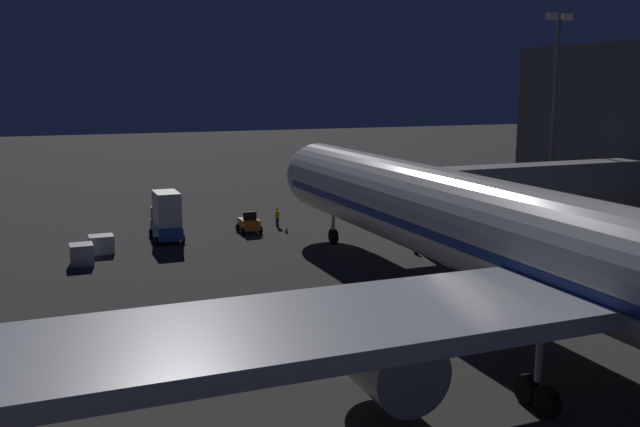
# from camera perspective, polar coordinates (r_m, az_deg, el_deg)

# --- Properties ---
(ground_plane) EXTENTS (320.00, 320.00, 0.00)m
(ground_plane) POSITION_cam_1_polar(r_m,az_deg,el_deg) (43.71, 10.23, -7.16)
(ground_plane) COLOR #383533
(airliner_at_gate) EXTENTS (51.85, 69.60, 18.99)m
(airliner_at_gate) POSITION_cam_1_polar(r_m,az_deg,el_deg) (33.97, 20.30, -3.63)
(airliner_at_gate) COLOR silver
(airliner_at_gate) RESTS_ON ground_plane
(jet_bridge) EXTENTS (23.18, 3.40, 6.84)m
(jet_bridge) POSITION_cam_1_polar(r_m,az_deg,el_deg) (58.95, 14.56, 2.50)
(jet_bridge) COLOR #9E9E99
(jet_bridge) RESTS_ON ground_plane
(apron_floodlight_mast) EXTENTS (2.90, 0.50, 19.79)m
(apron_floodlight_mast) POSITION_cam_1_polar(r_m,az_deg,el_deg) (74.58, 18.33, 8.56)
(apron_floodlight_mast) COLOR #59595E
(apron_floodlight_mast) RESTS_ON ground_plane
(cargo_truck_aft) EXTENTS (2.36, 4.75, 4.23)m
(cargo_truck_aft) POSITION_cam_1_polar(r_m,az_deg,el_deg) (61.00, -12.27, -0.23)
(cargo_truck_aft) COLOR #234C9E
(cargo_truck_aft) RESTS_ON ground_plane
(baggage_tug_lead) EXTENTS (1.86, 2.26, 1.95)m
(baggage_tug_lead) POSITION_cam_1_polar(r_m,az_deg,el_deg) (63.25, -5.73, -0.86)
(baggage_tug_lead) COLOR orange
(baggage_tug_lead) RESTS_ON ground_plane
(baggage_container_near_belt) EXTENTS (1.86, 1.59, 1.42)m
(baggage_container_near_belt) POSITION_cam_1_polar(r_m,az_deg,el_deg) (58.01, -17.18, -2.38)
(baggage_container_near_belt) COLOR #B7BABF
(baggage_container_near_belt) RESTS_ON ground_plane
(baggage_container_spare) EXTENTS (1.63, 1.69, 1.55)m
(baggage_container_spare) POSITION_cam_1_polar(r_m,az_deg,el_deg) (54.70, -18.62, -3.14)
(baggage_container_spare) COLOR #B7BABF
(baggage_container_spare) RESTS_ON ground_plane
(ground_crew_under_port_wing) EXTENTS (0.40, 0.40, 1.74)m
(ground_crew_under_port_wing) POSITION_cam_1_polar(r_m,az_deg,el_deg) (65.76, -3.46, -0.24)
(ground_crew_under_port_wing) COLOR black
(ground_crew_under_port_wing) RESTS_ON ground_plane
(traffic_cone_nose_port) EXTENTS (0.36, 0.36, 0.55)m
(traffic_cone_nose_port) POSITION_cam_1_polar(r_m,az_deg,el_deg) (64.64, 0.98, -1.02)
(traffic_cone_nose_port) COLOR orange
(traffic_cone_nose_port) RESTS_ON ground_plane
(traffic_cone_nose_starboard) EXTENTS (0.36, 0.36, 0.55)m
(traffic_cone_nose_starboard) POSITION_cam_1_polar(r_m,az_deg,el_deg) (63.09, -2.71, -1.32)
(traffic_cone_nose_starboard) COLOR orange
(traffic_cone_nose_starboard) RESTS_ON ground_plane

